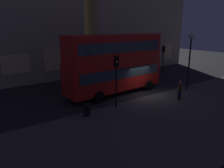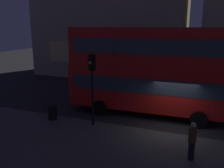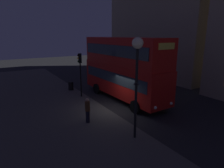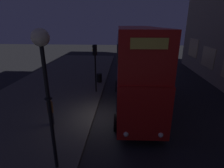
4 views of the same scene
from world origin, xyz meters
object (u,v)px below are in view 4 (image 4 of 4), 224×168
(traffic_light_near_kerb, at_px, (95,59))
(pedestrian, at_px, (51,111))
(street_lamp, at_px, (44,65))
(double_decker_bus, at_px, (136,65))
(litter_bin, at_px, (99,78))

(traffic_light_near_kerb, xyz_separation_m, pedestrian, (5.42, -1.76, -2.02))
(traffic_light_near_kerb, bearing_deg, street_lamp, 9.50)
(double_decker_bus, relative_size, traffic_light_near_kerb, 2.48)
(traffic_light_near_kerb, xyz_separation_m, litter_bin, (-2.65, -0.06, -2.44))
(street_lamp, bearing_deg, traffic_light_near_kerb, 177.96)
(traffic_light_near_kerb, relative_size, litter_bin, 4.62)
(double_decker_bus, height_order, litter_bin, double_decker_bus)
(double_decker_bus, bearing_deg, litter_bin, -148.29)
(street_lamp, xyz_separation_m, litter_bin, (-11.21, 0.24, -3.86))
(pedestrian, bearing_deg, street_lamp, 59.94)
(traffic_light_near_kerb, distance_m, pedestrian, 6.04)
(double_decker_bus, height_order, pedestrian, double_decker_bus)
(traffic_light_near_kerb, height_order, street_lamp, street_lamp)
(traffic_light_near_kerb, relative_size, street_lamp, 0.73)
(street_lamp, bearing_deg, pedestrian, -155.10)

